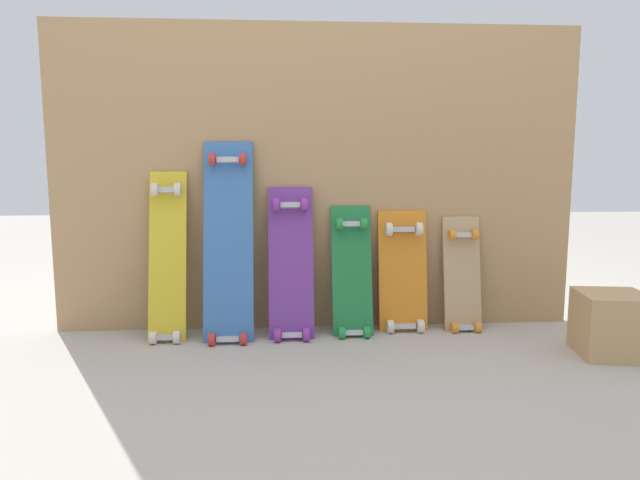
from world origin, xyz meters
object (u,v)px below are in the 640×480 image
Objects in this scene: skateboard_orange at (403,277)px; wooden_crate at (611,324)px; skateboard_blue at (228,249)px; skateboard_natural at (462,281)px; skateboard_purple at (291,269)px; skateboard_green at (352,278)px; skateboard_yellow at (167,263)px.

skateboard_orange is 0.90m from wooden_crate.
wooden_crate is at bearing -12.84° from skateboard_blue.
skateboard_natural is 0.66m from wooden_crate.
skateboard_green is at bearing 2.84° from skateboard_purple.
skateboard_natural is (1.10, 0.05, -0.18)m from skateboard_blue.
skateboard_yellow reaches higher than skateboard_purple.
skateboard_blue reaches higher than skateboard_orange.
wooden_crate is at bearing -11.47° from skateboard_yellow.
skateboard_natural is (0.54, 0.03, -0.03)m from skateboard_green.
skateboard_orange is (0.25, 0.04, -0.01)m from skateboard_green.
skateboard_green is 0.54m from skateboard_natural.
skateboard_blue reaches higher than skateboard_purple.
skateboard_blue is 1.45× the size of skateboard_green.
skateboard_natural is at bearing 3.00° from skateboard_green.
skateboard_yellow is at bearing 176.64° from skateboard_blue.
skateboard_purple is at bearing 2.10° from skateboard_blue.
skateboard_blue is 1.58× the size of skateboard_natural.
skateboard_green is at bearing 0.56° from skateboard_yellow.
skateboard_yellow is 1.30× the size of skateboard_orange.
skateboard_yellow is at bearing 179.40° from skateboard_purple.
skateboard_yellow is at bearing 168.53° from wooden_crate.
skateboard_green is at bearing -177.00° from skateboard_natural.
skateboard_purple is 1.19× the size of skateboard_orange.
skateboard_purple is 1.38m from wooden_crate.
skateboard_yellow is 1.10× the size of skateboard_purple.
skateboard_yellow reaches higher than skateboard_green.
skateboard_blue is 3.67× the size of wooden_crate.
skateboard_blue is 0.59m from skateboard_green.
wooden_crate is at bearing -28.50° from skateboard_orange.
skateboard_natural is at bearing 2.73° from skateboard_blue.
skateboard_orange is at bearing 4.30° from skateboard_blue.
skateboard_yellow is 1.35× the size of skateboard_natural.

